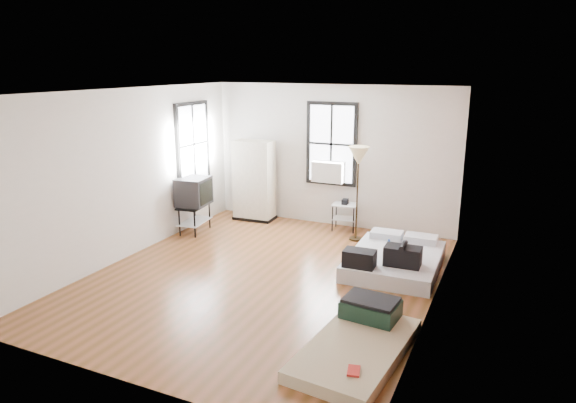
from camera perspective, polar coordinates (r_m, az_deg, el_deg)
The scene contains 8 objects.
ground at distance 7.99m, azimuth -2.71°, elevation -8.33°, with size 6.00×6.00×0.00m, color brown.
room_shell at distance 7.70m, azimuth -0.09°, elevation 4.32°, with size 5.02×6.02×2.80m.
mattress_main at distance 8.39m, azimuth 11.71°, elevation -6.27°, with size 1.42×1.90×0.60m.
mattress_bare at distance 6.15m, azimuth 7.99°, elevation -14.84°, with size 1.13×1.90×0.39m.
wardrobe at distance 10.68m, azimuth -3.78°, elevation 2.32°, with size 0.86×0.52×1.66m.
side_table at distance 10.09m, azimuth 6.34°, elevation -0.89°, with size 0.51×0.43×0.63m.
floor_lamp at distance 9.30m, azimuth 7.83°, elevation 4.56°, with size 0.37×0.37×1.75m.
tv_stand at distance 9.98m, azimuth -10.42°, elevation 0.91°, with size 0.61×0.81×1.08m.
Camera 1 is at (3.38, -6.51, 3.16)m, focal length 32.00 mm.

